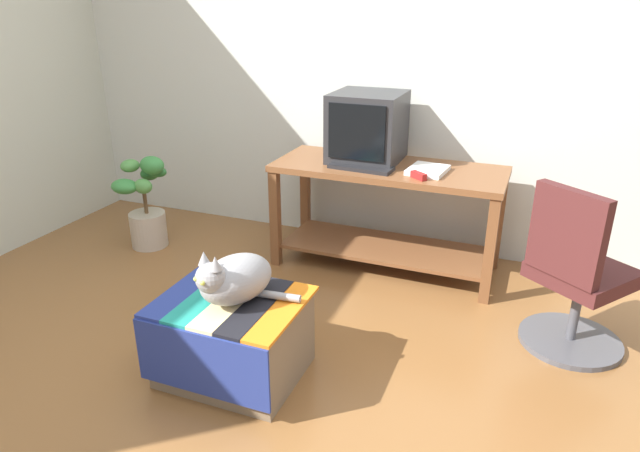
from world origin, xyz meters
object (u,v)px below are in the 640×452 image
desk (387,199)px  keyboard (361,167)px  tv_monitor (367,128)px  cat (234,279)px  stapler (419,176)px  potted_plant (146,207)px  book (428,170)px  ottoman_with_blanket (233,337)px  office_chair (575,281)px

desk → keyboard: 0.31m
tv_monitor → cat: size_ratio=0.98×
stapler → tv_monitor: bearing=92.8°
cat → potted_plant: (-1.36, 1.09, -0.22)m
keyboard → book: book is taller
tv_monitor → book: bearing=-16.9°
ottoman_with_blanket → office_chair: size_ratio=0.74×
cat → office_chair: office_chair is taller
ottoman_with_blanket → office_chair: office_chair is taller
stapler → keyboard: bearing=117.8°
cat → ottoman_with_blanket: bearing=-150.3°
tv_monitor → potted_plant: size_ratio=0.67×
office_chair → stapler: (-0.90, 0.39, 0.34)m
desk → office_chair: (1.13, -0.58, -0.09)m
tv_monitor → book: size_ratio=1.78×
potted_plant → office_chair: bearing=-5.3°
book → keyboard: bearing=-161.8°
potted_plant → stapler: stapler is taller
tv_monitor → office_chair: size_ratio=0.51×
tv_monitor → office_chair: bearing=-26.8°
potted_plant → stapler: 1.97m
potted_plant → office_chair: (2.82, -0.26, 0.09)m
potted_plant → office_chair: size_ratio=0.77×
keyboard → cat: (-0.19, -1.28, -0.19)m
potted_plant → desk: bearing=10.8°
desk → office_chair: size_ratio=1.65×
desk → cat: (-0.33, -1.42, 0.04)m
tv_monitor → office_chair: (1.31, -0.67, -0.53)m
desk → stapler: stapler is taller
ottoman_with_blanket → potted_plant: potted_plant is taller
office_chair → cat: bearing=66.6°
tv_monitor → book: tv_monitor is taller
desk → office_chair: office_chair is taller
book → cat: book is taller
ottoman_with_blanket → stapler: 1.45m
tv_monitor → keyboard: size_ratio=1.14×
ottoman_with_blanket → potted_plant: (-1.33, 1.10, 0.10)m
tv_monitor → cat: (-0.15, -1.50, -0.40)m
tv_monitor → potted_plant: (-1.51, -0.41, -0.62)m
book → cat: 1.50m
tv_monitor → ottoman_with_blanket: bearing=-96.4°
tv_monitor → ottoman_with_blanket: size_ratio=0.69×
desk → keyboard: bearing=-137.4°
desk → keyboard: (-0.14, -0.13, 0.24)m
tv_monitor → book: (0.43, -0.13, -0.20)m
stapler → book: bearing=28.7°
book → ottoman_with_blanket: bearing=-107.8°
desk → stapler: bearing=-39.7°
book → stapler: 0.15m
desk → office_chair: 1.28m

